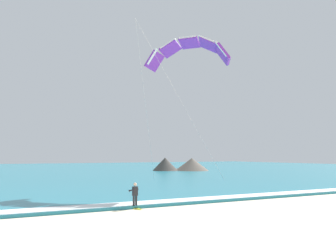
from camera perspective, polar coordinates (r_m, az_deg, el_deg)
The scene contains 7 objects.
ground_plane at distance 17.04m, azimuth 19.25°, elevation -16.22°, with size 200.00×200.00×0.00m, color beige.
sea at distance 82.96m, azimuth -19.59°, elevation -6.64°, with size 200.00×120.00×0.20m, color teal.
surf_foam at distance 26.21m, azimuth -0.05°, elevation -11.77°, with size 200.00×1.79×0.04m, color white.
surfboard at distance 24.23m, azimuth -5.24°, elevation -12.82°, with size 0.74×1.46×0.09m.
kitesurfer at distance 24.13m, azimuth -5.25°, elevation -10.66°, with size 0.60×0.59×1.69m.
kite_primary at distance 36.13m, azimuth 3.22°, elevation 11.90°, with size 11.53×10.44×13.84m.
headland_right at distance 75.95m, azimuth 2.14°, elevation -6.29°, with size 11.89×9.60×2.91m.
Camera 1 is at (-12.15, -11.42, 3.52)m, focal length 38.61 mm.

